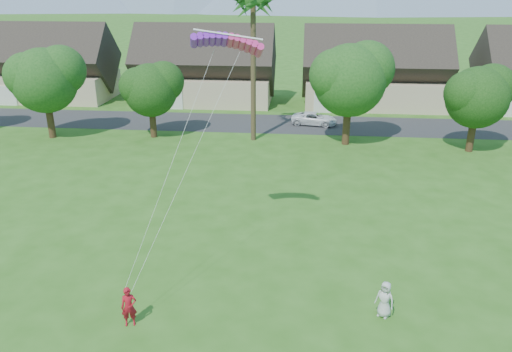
# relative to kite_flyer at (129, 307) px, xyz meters

# --- Properties ---
(street) EXTENTS (90.00, 7.00, 0.01)m
(street) POSITION_rel_kite_flyer_xyz_m (4.42, 31.37, -0.85)
(street) COLOR #2D2D30
(street) RESTS_ON ground
(kite_flyer) EXTENTS (0.72, 0.57, 1.72)m
(kite_flyer) POSITION_rel_kite_flyer_xyz_m (0.00, 0.00, 0.00)
(kite_flyer) COLOR #A4121F
(kite_flyer) RESTS_ON ground
(watcher) EXTENTS (0.94, 0.85, 1.62)m
(watcher) POSITION_rel_kite_flyer_xyz_m (10.31, 1.56, -0.05)
(watcher) COLOR beige
(watcher) RESTS_ON ground
(parked_car) EXTENTS (4.65, 2.72, 1.22)m
(parked_car) POSITION_rel_kite_flyer_xyz_m (7.83, 31.37, -0.25)
(parked_car) COLOR white
(parked_car) RESTS_ON ground
(houses_row) EXTENTS (72.75, 8.19, 8.86)m
(houses_row) POSITION_rel_kite_flyer_xyz_m (4.91, 40.36, 2.58)
(houses_row) COLOR beige
(houses_row) RESTS_ON ground
(tree_row) EXTENTS (62.27, 6.67, 8.45)m
(tree_row) POSITION_rel_kite_flyer_xyz_m (3.28, 25.28, 4.03)
(tree_row) COLOR #47301C
(tree_row) RESTS_ON ground
(parafoil_kite) EXTENTS (3.30, 1.23, 0.50)m
(parafoil_kite) POSITION_rel_kite_flyer_xyz_m (3.24, 6.41, 9.75)
(parafoil_kite) COLOR purple
(parafoil_kite) RESTS_ON ground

